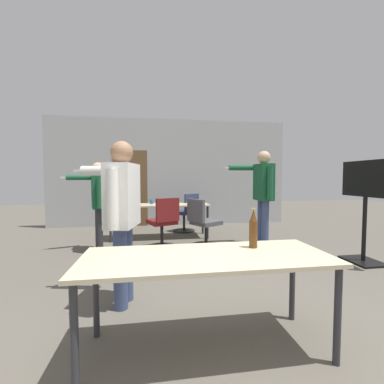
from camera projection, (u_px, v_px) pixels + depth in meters
name	position (u px, v px, depth m)	size (l,w,h in m)	color
ground_plane	(234.00, 384.00, 1.63)	(24.00, 24.00, 0.00)	#5B564C
back_wall	(170.00, 173.00, 7.11)	(6.54, 0.12, 2.91)	#B2B5B7
conference_table_near	(207.00, 264.00, 1.92)	(1.85, 0.71, 0.73)	#C6B793
conference_table_far	(160.00, 207.00, 5.59)	(2.13, 0.64, 0.73)	#C6B793
tv_screen	(365.00, 202.00, 3.93)	(0.44, 0.93, 1.58)	black
person_center_tall	(121.00, 208.00, 2.61)	(0.75, 0.77, 1.68)	#3D4C75
person_near_casual	(98.00, 198.00, 4.56)	(0.81, 0.55, 1.58)	#28282D
person_right_polo	(263.00, 189.00, 4.90)	(0.82, 0.66, 1.82)	#3D4C75
office_chair_far_left	(163.00, 224.00, 4.74)	(0.61, 0.65, 0.95)	black
office_chair_side_rolled	(186.00, 214.00, 6.21)	(0.67, 0.69, 0.93)	black
office_chair_mid_tucked	(203.00, 225.00, 4.85)	(0.68, 0.65, 0.92)	black
beer_bottle	(253.00, 229.00, 2.12)	(0.07, 0.07, 0.33)	#563314
drink_cup	(152.00, 202.00, 5.68)	(0.07, 0.07, 0.10)	#2866A3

